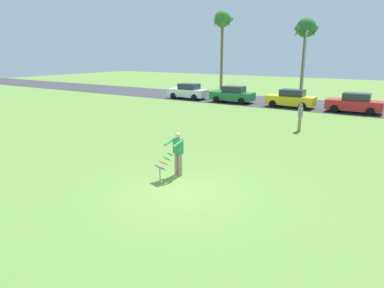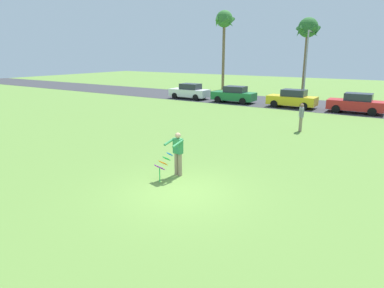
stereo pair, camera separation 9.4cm
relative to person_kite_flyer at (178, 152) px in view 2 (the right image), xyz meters
name	(u,v)px [view 2 (the right image)]	position (x,y,z in m)	size (l,w,h in m)	color
ground_plane	(181,192)	(1.04, -1.31, -0.95)	(120.00, 120.00, 0.00)	olive
road_strip	(327,106)	(1.04, 21.93, -0.95)	(120.00, 8.00, 0.01)	#38383D
person_kite_flyer	(178,152)	(0.00, 0.00, 0.00)	(0.59, 0.69, 1.73)	gray
kite_held	(163,164)	(-0.10, -0.81, -0.26)	(0.53, 0.70, 1.05)	blue
parked_car_white	(190,92)	(-12.30, 19.53, -0.18)	(4.22, 1.87, 1.60)	white
parked_car_green	(234,95)	(-7.12, 19.53, -0.18)	(4.25, 1.93, 1.60)	#1E7238
parked_car_yellow	(292,99)	(-1.43, 19.53, -0.18)	(4.21, 1.85, 1.60)	yellow
parked_car_red	(356,103)	(3.73, 19.53, -0.18)	(4.22, 1.87, 1.60)	red
palm_tree_left_near	(224,23)	(-13.86, 29.94, 7.44)	(2.58, 2.71, 9.93)	brown
palm_tree_right_near	(308,31)	(-3.01, 28.71, 6.05)	(2.58, 2.71, 8.41)	brown
streetlight_pole	(307,60)	(-2.43, 27.05, 3.05)	(0.24, 1.65, 7.00)	#9E9EA3
person_walker_near	(301,116)	(1.86, 10.44, -0.02)	(0.36, 0.52, 1.73)	gray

